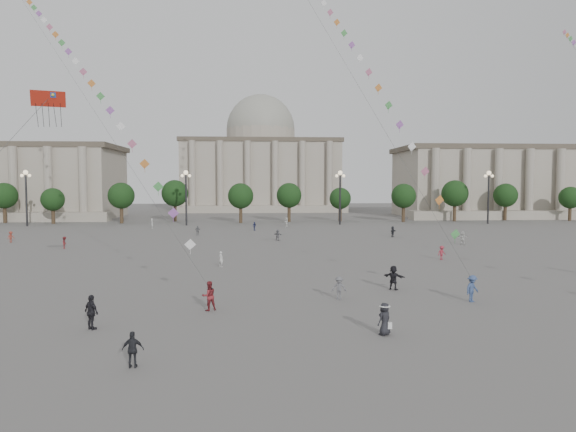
{
  "coord_description": "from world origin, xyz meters",
  "views": [
    {
      "loc": [
        -1.49,
        -30.04,
        8.07
      ],
      "look_at": [
        1.12,
        12.0,
        5.41
      ],
      "focal_mm": 32.0,
      "sensor_mm": 36.0,
      "label": 1
    }
  ],
  "objects": [
    {
      "name": "hall_east",
      "position": [
        75.0,
        93.89,
        8.43
      ],
      "size": [
        84.0,
        26.22,
        17.2
      ],
      "color": "#9E9585",
      "rests_on": "ground"
    },
    {
      "name": "lamp_post_mid_west",
      "position": [
        -15.0,
        70.0,
        7.35
      ],
      "size": [
        2.0,
        0.9,
        10.65
      ],
      "color": "#262628",
      "rests_on": "ground"
    },
    {
      "name": "lamp_post_far_east",
      "position": [
        45.0,
        70.0,
        7.35
      ],
      "size": [
        2.0,
        0.9,
        10.65
      ],
      "color": "#262628",
      "rests_on": "ground"
    },
    {
      "name": "kite_train_west",
      "position": [
        -22.76,
        28.84,
        22.88
      ],
      "size": [
        34.55,
        49.18,
        72.94
      ],
      "color": "#3F3F3F",
      "rests_on": "ground"
    },
    {
      "name": "person_crowd_9",
      "position": [
        19.14,
        46.07,
        0.82
      ],
      "size": [
        1.39,
        1.45,
        1.64
      ],
      "primitive_type": "imported",
      "rotation": [
        0.0,
        0.0,
        0.83
      ],
      "color": "black",
      "rests_on": "ground"
    },
    {
      "name": "person_crowd_7",
      "position": [
        25.91,
        36.17,
        0.87
      ],
      "size": [
        1.64,
        0.63,
        1.73
      ],
      "primitive_type": "imported",
      "rotation": [
        0.0,
        0.0,
        3.06
      ],
      "color": "silver",
      "rests_on": "ground"
    },
    {
      "name": "person_crowd_13",
      "position": [
        -4.92,
        19.55,
        0.76
      ],
      "size": [
        0.65,
        0.65,
        1.53
      ],
      "primitive_type": "imported",
      "rotation": [
        0.0,
        0.0,
        2.38
      ],
      "color": "silver",
      "rests_on": "ground"
    },
    {
      "name": "hall_central",
      "position": [
        0.0,
        129.22,
        14.23
      ],
      "size": [
        48.3,
        34.3,
        35.5
      ],
      "color": "#9E9585",
      "rests_on": "ground"
    },
    {
      "name": "person_crowd_3",
      "position": [
        8.92,
        8.0,
        0.93
      ],
      "size": [
        1.69,
        1.5,
        1.86
      ],
      "primitive_type": "imported",
      "rotation": [
        0.0,
        0.0,
        2.48
      ],
      "color": "black",
      "rests_on": "ground"
    },
    {
      "name": "person_crowd_10",
      "position": [
        -20.26,
        63.52,
        0.9
      ],
      "size": [
        0.66,
        0.77,
        1.8
      ],
      "primitive_type": "imported",
      "rotation": [
        0.0,
        0.0,
        1.99
      ],
      "color": "beige",
      "rests_on": "ground"
    },
    {
      "name": "person_crowd_4",
      "position": [
        4.14,
        64.87,
        0.9
      ],
      "size": [
        1.13,
        1.75,
        1.8
      ],
      "primitive_type": "imported",
      "rotation": [
        0.0,
        0.0,
        4.32
      ],
      "color": "white",
      "rests_on": "ground"
    },
    {
      "name": "kite_flyer_1",
      "position": [
        13.22,
        3.69,
        0.92
      ],
      "size": [
        1.37,
        1.22,
        1.84
      ],
      "primitive_type": "imported",
      "rotation": [
        0.0,
        0.0,
        0.57
      ],
      "color": "#374C7C",
      "rests_on": "ground"
    },
    {
      "name": "kite_flyer_0",
      "position": [
        -4.51,
        2.43,
        0.94
      ],
      "size": [
        1.13,
        1.02,
        1.88
      ],
      "primitive_type": "imported",
      "rotation": [
        0.0,
        0.0,
        3.56
      ],
      "color": "maroon",
      "rests_on": "ground"
    },
    {
      "name": "lamp_post_far_west",
      "position": [
        -45.0,
        70.0,
        7.35
      ],
      "size": [
        2.0,
        0.9,
        10.65
      ],
      "color": "#262628",
      "rests_on": "ground"
    },
    {
      "name": "person_crowd_12",
      "position": [
        1.55,
        42.5,
        0.79
      ],
      "size": [
        1.44,
        1.3,
        1.59
      ],
      "primitive_type": "imported",
      "rotation": [
        0.0,
        0.0,
        2.45
      ],
      "color": "slate",
      "rests_on": "ground"
    },
    {
      "name": "tourist_1",
      "position": [
        -10.61,
        -1.49,
        0.97
      ],
      "size": [
        1.18,
        1.09,
        1.94
      ],
      "primitive_type": "imported",
      "rotation": [
        0.0,
        0.0,
        2.45
      ],
      "color": "black",
      "rests_on": "ground"
    },
    {
      "name": "tourist_4",
      "position": [
        -6.92,
        -7.62,
        0.81
      ],
      "size": [
        0.97,
        0.45,
        1.61
      ],
      "primitive_type": "imported",
      "rotation": [
        0.0,
        0.0,
        3.2
      ],
      "color": "#222428",
      "rests_on": "ground"
    },
    {
      "name": "person_crowd_8",
      "position": [
        18.17,
        22.88,
        0.75
      ],
      "size": [
        1.1,
        0.87,
        1.49
      ],
      "primitive_type": "imported",
      "rotation": [
        0.0,
        0.0,
        0.37
      ],
      "color": "#9D2A3A",
      "rests_on": "ground"
    },
    {
      "name": "lamp_post_mid_east",
      "position": [
        15.0,
        70.0,
        7.35
      ],
      "size": [
        2.0,
        0.9,
        10.65
      ],
      "color": "#262628",
      "rests_on": "ground"
    },
    {
      "name": "person_crowd_17",
      "position": [
        -25.31,
        34.94,
        0.75
      ],
      "size": [
        0.65,
        1.02,
        1.5
      ],
      "primitive_type": "imported",
      "rotation": [
        0.0,
        0.0,
        1.67
      ],
      "color": "maroon",
      "rests_on": "ground"
    },
    {
      "name": "hat_person",
      "position": [
        5.32,
        -3.52,
        0.91
      ],
      "size": [
        1.01,
        0.95,
        1.74
      ],
      "color": "black",
      "rests_on": "ground"
    },
    {
      "name": "kite_train_mid",
      "position": [
        6.38,
        32.57,
        29.34
      ],
      "size": [
        13.52,
        54.19,
        76.38
      ],
      "color": "#3F3F3F",
      "rests_on": "ground"
    },
    {
      "name": "dragon_kite",
      "position": [
        -15.64,
        6.04,
        13.04
      ],
      "size": [
        2.44,
        8.7,
        20.48
      ],
      "color": "#AE2112",
      "rests_on": "ground"
    },
    {
      "name": "person_crowd_0",
      "position": [
        -1.81,
        58.33,
        0.75
      ],
      "size": [
        0.85,
        0.91,
        1.51
      ],
      "primitive_type": "imported",
      "rotation": [
        0.0,
        0.0,
        0.86
      ],
      "color": "navy",
      "rests_on": "ground"
    },
    {
      "name": "tree_row",
      "position": [
        0.0,
        78.0,
        5.39
      ],
      "size": [
        137.12,
        5.12,
        8.0
      ],
      "color": "#34291A",
      "rests_on": "ground"
    },
    {
      "name": "ground",
      "position": [
        0.0,
        0.0,
        0.0
      ],
      "size": [
        360.0,
        360.0,
        0.0
      ],
      "primitive_type": "plane",
      "color": "#54514F",
      "rests_on": "ground"
    },
    {
      "name": "person_crowd_2",
      "position": [
        -35.2,
        42.31,
        0.77
      ],
      "size": [
        1.0,
        1.14,
        1.53
      ],
      "primitive_type": "imported",
      "rotation": [
        0.0,
        0.0,
        1.02
      ],
      "color": "#983729",
      "rests_on": "ground"
    },
    {
      "name": "person_crowd_6",
      "position": [
        4.25,
        4.98,
        0.81
      ],
      "size": [
        1.15,
        0.8,
        1.62
      ],
      "primitive_type": "imported",
      "rotation": [
        0.0,
        0.0,
        6.07
      ],
      "color": "#5C5C60",
      "rests_on": "ground"
    },
    {
      "name": "person_crowd_16",
      "position": [
        -10.65,
        50.38,
        0.76
      ],
      "size": [
        0.89,
        0.38,
        1.52
      ],
      "primitive_type": "imported",
      "rotation": [
        0.0,
        0.0,
        0.01
      ],
      "color": "#5E5F63",
      "rests_on": "ground"
    }
  ]
}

